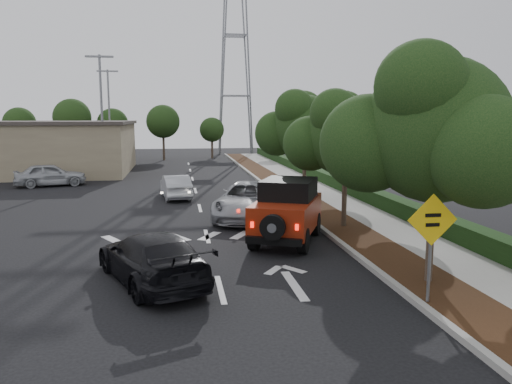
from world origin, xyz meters
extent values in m
plane|color=black|center=(0.00, 0.00, 0.00)|extent=(120.00, 120.00, 0.00)
cube|color=#9E9B93|center=(4.60, 12.00, 0.07)|extent=(0.20, 70.00, 0.15)
cube|color=black|center=(5.60, 12.00, 0.06)|extent=(1.80, 70.00, 0.12)
cube|color=gray|center=(7.50, 12.00, 0.06)|extent=(2.00, 70.00, 0.12)
cube|color=black|center=(8.90, 12.00, 0.40)|extent=(0.80, 70.00, 0.80)
cylinder|color=black|center=(2.60, 6.25, 0.43)|extent=(0.63, 0.91, 0.87)
cylinder|color=black|center=(4.14, 5.56, 0.43)|extent=(0.63, 0.91, 0.87)
cylinder|color=black|center=(1.49, 3.76, 0.43)|extent=(0.63, 0.91, 0.87)
cylinder|color=black|center=(3.03, 3.07, 0.43)|extent=(0.63, 0.91, 0.87)
cube|color=maroon|center=(2.81, 4.66, 1.03)|extent=(3.41, 4.45, 1.08)
cube|color=black|center=(2.95, 4.96, 1.92)|extent=(2.54, 2.74, 0.69)
cube|color=maroon|center=(3.43, 6.05, 0.94)|extent=(2.02, 1.72, 0.89)
cube|color=black|center=(1.96, 2.75, 0.54)|extent=(1.77, 0.93, 0.24)
cylinder|color=black|center=(1.90, 2.61, 1.03)|extent=(0.85, 0.55, 0.82)
cube|color=#FF190C|center=(1.31, 3.11, 1.03)|extent=(0.12, 0.08, 0.19)
cube|color=#FF190C|center=(2.66, 2.51, 1.03)|extent=(0.12, 0.08, 0.19)
imported|color=#93949A|center=(2.08, 9.15, 0.80)|extent=(4.14, 6.28, 1.60)
imported|color=black|center=(-1.80, 0.85, 0.70)|extent=(3.64, 5.24, 1.41)
imported|color=#B9BBC2|center=(-1.18, 15.33, 0.65)|extent=(1.87, 4.10, 1.30)
imported|color=#A9ADB1|center=(-9.32, 21.56, 0.76)|extent=(4.75, 2.88, 1.51)
cylinder|color=slate|center=(4.80, -1.98, 1.34)|extent=(0.08, 0.08, 2.40)
cube|color=yellow|center=(4.80, -2.02, 2.13)|extent=(1.23, 0.04, 1.23)
cube|color=black|center=(4.80, -2.04, 2.25)|extent=(0.39, 0.02, 0.09)
cube|color=black|center=(4.80, -2.04, 2.02)|extent=(0.34, 0.02, 0.09)
camera|label=1|loc=(-1.04, -12.62, 4.51)|focal=35.00mm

